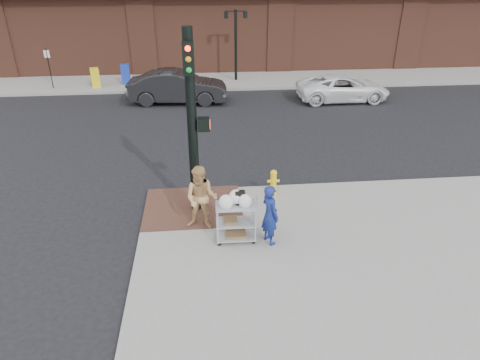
{
  "coord_description": "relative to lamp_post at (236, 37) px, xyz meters",
  "views": [
    {
      "loc": [
        -0.29,
        -9.91,
        6.46
      ],
      "look_at": [
        0.72,
        0.33,
        1.25
      ],
      "focal_mm": 32.0,
      "sensor_mm": 36.0,
      "label": 1
    }
  ],
  "objects": [
    {
      "name": "woman_blue",
      "position": [
        -0.68,
        -17.03,
        -1.67
      ],
      "size": [
        0.59,
        0.69,
        1.59
      ],
      "primitive_type": "imported",
      "rotation": [
        0.0,
        0.0,
        2.0
      ],
      "color": "navy",
      "rests_on": "sidewalk_near"
    },
    {
      "name": "utility_cart",
      "position": [
        -1.51,
        -16.88,
        -1.84
      ],
      "size": [
        1.01,
        0.58,
        1.38
      ],
      "color": "#999A9E",
      "rests_on": "sidewalk_near"
    },
    {
      "name": "parking_sign",
      "position": [
        -10.5,
        -1.0,
        -1.37
      ],
      "size": [
        0.05,
        0.05,
        2.2
      ],
      "primitive_type": "cylinder",
      "color": "black",
      "rests_on": "sidewalk_far"
    },
    {
      "name": "sidewalk_far",
      "position": [
        10.5,
        16.0,
        -2.54
      ],
      "size": [
        65.0,
        36.0,
        0.15
      ],
      "primitive_type": "cube",
      "color": "gray",
      "rests_on": "ground"
    },
    {
      "name": "ground",
      "position": [
        -2.0,
        -16.0,
        -2.62
      ],
      "size": [
        220.0,
        220.0,
        0.0
      ],
      "primitive_type": "plane",
      "color": "black",
      "rests_on": "ground"
    },
    {
      "name": "minivan_white",
      "position": [
        5.23,
        -4.45,
        -1.95
      ],
      "size": [
        4.79,
        2.23,
        1.33
      ],
      "primitive_type": "imported",
      "rotation": [
        0.0,
        0.0,
        1.58
      ],
      "color": "white",
      "rests_on": "ground"
    },
    {
      "name": "fire_hydrant",
      "position": [
        -0.15,
        -14.5,
        -2.07
      ],
      "size": [
        0.37,
        0.26,
        0.79
      ],
      "color": "yellow",
      "rests_on": "sidewalk_near"
    },
    {
      "name": "newsbox_blue",
      "position": [
        -6.49,
        -0.4,
        -1.9
      ],
      "size": [
        0.5,
        0.46,
        1.14
      ],
      "primitive_type": "cube",
      "rotation": [
        0.0,
        0.0,
        0.06
      ],
      "color": "#1A35AE",
      "rests_on": "sidewalk_far"
    },
    {
      "name": "brick_curb_ramp",
      "position": [
        -2.6,
        -15.1,
        -2.46
      ],
      "size": [
        2.8,
        2.4,
        0.01
      ],
      "primitive_type": "cube",
      "color": "#4C2B23",
      "rests_on": "sidewalk_near"
    },
    {
      "name": "lamp_post",
      "position": [
        0.0,
        0.0,
        0.0
      ],
      "size": [
        1.32,
        0.22,
        4.0
      ],
      "color": "black",
      "rests_on": "sidewalk_far"
    },
    {
      "name": "pedestrian_tan",
      "position": [
        -2.34,
        -16.2,
        -1.58
      ],
      "size": [
        1.0,
        0.86,
        1.77
      ],
      "primitive_type": "imported",
      "rotation": [
        0.0,
        0.0,
        -0.25
      ],
      "color": "tan",
      "rests_on": "sidewalk_near"
    },
    {
      "name": "traffic_signal_pole",
      "position": [
        -2.48,
        -15.23,
        0.21
      ],
      "size": [
        0.61,
        0.51,
        5.0
      ],
      "color": "black",
      "rests_on": "sidewalk_near"
    },
    {
      "name": "sedan_dark",
      "position": [
        -3.36,
        -4.0,
        -1.79
      ],
      "size": [
        5.12,
        2.11,
        1.65
      ],
      "primitive_type": "imported",
      "rotation": [
        0.0,
        0.0,
        1.5
      ],
      "color": "black",
      "rests_on": "ground"
    },
    {
      "name": "newsbox_yellow",
      "position": [
        -8.1,
        -0.99,
        -1.92
      ],
      "size": [
        0.56,
        0.53,
        1.09
      ],
      "primitive_type": "cube",
      "rotation": [
        0.0,
        0.0,
        0.29
      ],
      "color": "yellow",
      "rests_on": "sidewalk_far"
    }
  ]
}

